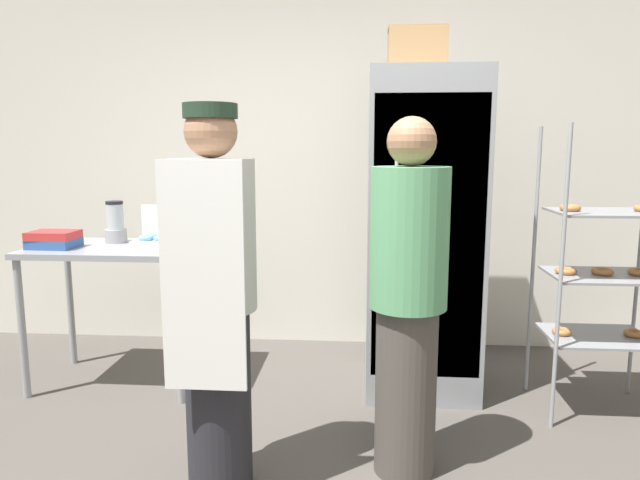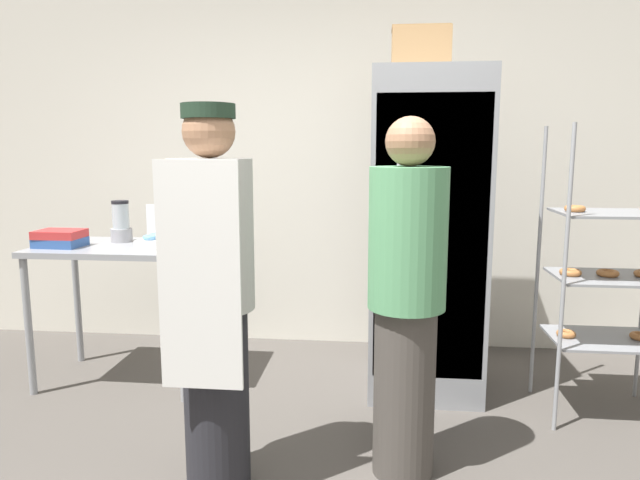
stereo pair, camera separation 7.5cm
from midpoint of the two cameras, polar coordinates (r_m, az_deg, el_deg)
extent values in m
cube|color=silver|center=(4.33, 2.15, 8.49)|extent=(6.40, 0.12, 2.87)
cube|color=gray|center=(3.53, 11.13, 0.52)|extent=(0.67, 0.69, 1.93)
cube|color=gray|center=(3.20, 11.66, -0.02)|extent=(0.62, 0.02, 1.58)
cylinder|color=silver|center=(3.15, 8.40, 0.47)|extent=(0.02, 0.02, 0.95)
cylinder|color=#93969B|center=(3.19, 23.82, -3.91)|extent=(0.02, 0.02, 1.61)
cylinder|color=#93969B|center=(3.65, 21.52, -2.23)|extent=(0.02, 0.02, 1.61)
cube|color=gray|center=(3.61, 26.94, -8.82)|extent=(0.56, 0.45, 0.01)
torus|color=#AD6B38|center=(3.53, 23.96, -8.56)|extent=(0.10, 0.10, 0.03)
torus|color=#AD6B38|center=(3.67, 29.86, -8.33)|extent=(0.10, 0.10, 0.03)
cube|color=gray|center=(3.52, 27.35, -3.33)|extent=(0.56, 0.45, 0.01)
torus|color=#AD6B38|center=(3.45, 24.33, -2.96)|extent=(0.12, 0.12, 0.03)
torus|color=#AD6B38|center=(3.52, 27.38, -2.96)|extent=(0.12, 0.12, 0.03)
cube|color=gray|center=(3.47, 27.77, 2.37)|extent=(0.56, 0.45, 0.01)
torus|color=#AD6B38|center=(3.40, 24.71, 2.87)|extent=(0.11, 0.11, 0.03)
cube|color=gray|center=(3.78, -18.73, -0.76)|extent=(1.03, 0.64, 0.04)
cylinder|color=gray|center=(3.86, -26.64, -7.78)|extent=(0.04, 0.04, 0.85)
cylinder|color=gray|center=(3.45, -13.03, -8.98)|extent=(0.04, 0.04, 0.85)
cylinder|color=gray|center=(4.32, -22.64, -5.78)|extent=(0.04, 0.04, 0.85)
cylinder|color=gray|center=(3.96, -10.39, -6.53)|extent=(0.04, 0.04, 0.85)
cube|color=white|center=(3.63, -15.13, -0.28)|extent=(0.25, 0.20, 0.05)
cube|color=white|center=(3.71, -14.63, 1.90)|extent=(0.25, 0.01, 0.20)
torus|color=#669EC6|center=(3.61, -16.06, 0.25)|extent=(0.09, 0.09, 0.03)
torus|color=#669EC6|center=(3.57, -14.67, 0.23)|extent=(0.09, 0.09, 0.03)
torus|color=#669EC6|center=(3.68, -15.63, 0.43)|extent=(0.09, 0.09, 0.03)
torus|color=#669EC6|center=(3.64, -14.25, 0.41)|extent=(0.09, 0.09, 0.03)
cylinder|color=#99999E|center=(3.91, -18.70, 0.46)|extent=(0.14, 0.14, 0.09)
cylinder|color=#B2BCC1|center=(3.89, -18.80, 2.27)|extent=(0.11, 0.11, 0.16)
cylinder|color=black|center=(3.88, -18.86, 3.61)|extent=(0.11, 0.11, 0.02)
cube|color=#2D5193|center=(3.84, -24.03, -0.21)|extent=(0.28, 0.22, 0.05)
cube|color=#B72D2D|center=(3.84, -24.08, 0.55)|extent=(0.27, 0.21, 0.05)
cube|color=#A87F51|center=(3.60, 10.60, 18.05)|extent=(0.33, 0.33, 0.24)
cube|color=#977249|center=(3.63, 10.67, 20.08)|extent=(0.34, 0.17, 0.02)
cylinder|color=#232328|center=(2.64, -9.46, -15.18)|extent=(0.28, 0.28, 0.80)
cylinder|color=beige|center=(2.43, -9.90, 0.52)|extent=(0.35, 0.35, 0.64)
sphere|color=#9E7051|center=(2.41, -10.18, 10.63)|extent=(0.22, 0.22, 0.22)
cube|color=white|center=(2.28, -11.08, -3.67)|extent=(0.33, 0.02, 0.92)
cylinder|color=#1E3323|center=(2.41, -10.24, 12.57)|extent=(0.22, 0.22, 0.06)
cylinder|color=#47423D|center=(2.71, 9.22, -14.69)|extent=(0.28, 0.28, 0.78)
cylinder|color=#569966|center=(2.51, 9.63, 0.15)|extent=(0.34, 0.34, 0.62)
sphere|color=#9E7051|center=(2.48, 9.88, 9.69)|extent=(0.21, 0.21, 0.21)
camera|label=1|loc=(0.04, -89.23, 0.12)|focal=32.00mm
camera|label=2|loc=(0.04, 90.77, -0.12)|focal=32.00mm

